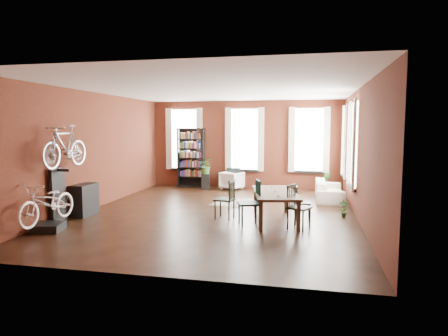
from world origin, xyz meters
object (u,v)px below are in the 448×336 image
(bike_trainer, at_px, (48,227))
(plant_stand, at_px, (206,182))
(console_table, at_px, (84,200))
(dining_table, at_px, (275,207))
(bookshelf, at_px, (191,158))
(white_armchair, at_px, (232,180))
(bicycle_floor, at_px, (47,184))
(dining_chair_b, at_px, (225,199))
(dining_chair_a, at_px, (249,203))
(cream_sofa, at_px, (329,187))
(dining_chair_c, at_px, (299,208))
(dining_chair_d, at_px, (303,203))

(bike_trainer, bearing_deg, plant_stand, 73.86)
(bike_trainer, xyz_separation_m, console_table, (-0.10, 1.59, 0.32))
(dining_table, distance_m, console_table, 4.83)
(dining_table, bearing_deg, bookshelf, 114.78)
(white_armchair, xyz_separation_m, bicycle_floor, (-2.79, -6.54, 0.68))
(dining_chair_b, distance_m, bicycle_floor, 4.03)
(console_table, xyz_separation_m, bicycle_floor, (0.10, -1.57, 0.63))
(dining_chair_a, xyz_separation_m, cream_sofa, (1.94, 3.72, -0.11))
(dining_chair_c, distance_m, dining_chair_d, 1.06)
(console_table, relative_size, bicycle_floor, 0.46)
(dining_chair_d, xyz_separation_m, bicycle_floor, (-5.38, -2.33, 0.63))
(dining_chair_b, height_order, dining_chair_d, dining_chair_b)
(bookshelf, bearing_deg, bike_trainer, -99.81)
(bookshelf, relative_size, cream_sofa, 1.06)
(dining_chair_a, xyz_separation_m, dining_chair_c, (1.12, -0.07, -0.04))
(cream_sofa, bearing_deg, dining_chair_d, 164.61)
(bike_trainer, height_order, console_table, console_table)
(white_armchair, height_order, bike_trainer, white_armchair)
(plant_stand, height_order, bicycle_floor, bicycle_floor)
(dining_table, relative_size, bicycle_floor, 1.22)
(dining_table, xyz_separation_m, dining_chair_c, (0.58, -0.61, 0.13))
(bicycle_floor, bearing_deg, cream_sofa, 42.38)
(bookshelf, height_order, console_table, bookshelf)
(dining_chair_b, bearing_deg, bicycle_floor, -52.22)
(bicycle_floor, bearing_deg, white_armchair, 69.75)
(dining_chair_a, bearing_deg, white_armchair, 175.27)
(bookshelf, bearing_deg, dining_chair_d, -46.60)
(dining_table, bearing_deg, dining_chair_d, 22.80)
(white_armchair, xyz_separation_m, cream_sofa, (3.35, -1.47, 0.05))
(dining_table, distance_m, cream_sofa, 3.48)
(dining_chair_d, bearing_deg, console_table, 94.85)
(dining_chair_c, xyz_separation_m, white_armchair, (-2.53, 5.26, -0.13))
(dining_chair_a, xyz_separation_m, dining_chair_b, (-0.70, 0.60, -0.04))
(dining_chair_a, distance_m, bike_trainer, 4.42)
(dining_chair_d, distance_m, bicycle_floor, 5.90)
(bike_trainer, distance_m, console_table, 1.63)
(dining_chair_a, bearing_deg, plant_stand, -174.80)
(cream_sofa, relative_size, console_table, 2.60)
(dining_chair_d, distance_m, bike_trainer, 5.87)
(cream_sofa, xyz_separation_m, console_table, (-6.23, -3.50, -0.01))
(bicycle_floor, bearing_deg, dining_chair_b, 31.85)
(bookshelf, bearing_deg, dining_chair_c, -53.08)
(dining_chair_c, relative_size, plant_stand, 1.72)
(bike_trainer, relative_size, plant_stand, 1.04)
(cream_sofa, bearing_deg, dining_table, 156.13)
(console_table, bearing_deg, cream_sofa, 29.33)
(dining_chair_d, bearing_deg, bike_trainer, 110.62)
(bookshelf, distance_m, cream_sofa, 5.28)
(dining_table, relative_size, plant_stand, 3.74)
(cream_sofa, bearing_deg, dining_chair_b, 139.83)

